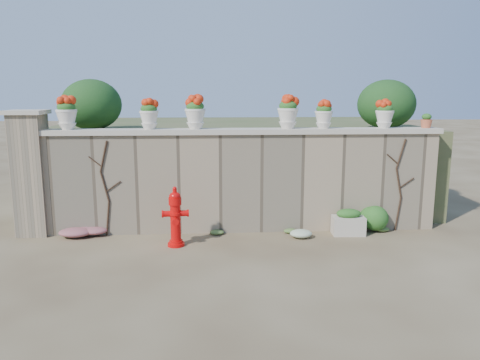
{
  "coord_description": "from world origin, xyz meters",
  "views": [
    {
      "loc": [
        -0.59,
        -7.54,
        2.83
      ],
      "look_at": [
        -0.04,
        1.4,
        1.13
      ],
      "focal_mm": 35.0,
      "sensor_mm": 36.0,
      "label": 1
    }
  ],
  "objects": [
    {
      "name": "vine_left",
      "position": [
        -2.67,
        1.58,
        0.99
      ],
      "size": [
        0.6,
        0.04,
        1.91
      ],
      "color": "black",
      "rests_on": "ground"
    },
    {
      "name": "back_shrub_left",
      "position": [
        -3.2,
        3.0,
        2.55
      ],
      "size": [
        1.3,
        1.3,
        1.1
      ],
      "primitive_type": "ellipsoid",
      "color": "#143814",
      "rests_on": "raised_fill"
    },
    {
      "name": "white_flowers",
      "position": [
        1.16,
        1.16,
        0.1
      ],
      "size": [
        0.56,
        0.45,
        0.2
      ],
      "primitive_type": "ellipsoid",
      "color": "white",
      "rests_on": "ground"
    },
    {
      "name": "planter_box",
      "position": [
        2.14,
        1.36,
        0.24
      ],
      "size": [
        0.65,
        0.4,
        0.53
      ],
      "rotation": [
        0.0,
        0.0,
        -0.05
      ],
      "color": "beige",
      "rests_on": "ground"
    },
    {
      "name": "raised_fill",
      "position": [
        0.0,
        5.0,
        1.0
      ],
      "size": [
        9.0,
        6.0,
        2.0
      ],
      "primitive_type": "cube",
      "color": "#384C23",
      "rests_on": "ground"
    },
    {
      "name": "urn_pot_1",
      "position": [
        -1.8,
        1.8,
        2.39
      ],
      "size": [
        0.37,
        0.37,
        0.58
      ],
      "color": "silver",
      "rests_on": "wall_cap"
    },
    {
      "name": "gate_pillar",
      "position": [
        -4.15,
        1.8,
        1.26
      ],
      "size": [
        0.72,
        0.72,
        2.48
      ],
      "color": "#8E7A5E",
      "rests_on": "ground"
    },
    {
      "name": "urn_pot_5",
      "position": [
        2.92,
        1.8,
        2.38
      ],
      "size": [
        0.36,
        0.36,
        0.57
      ],
      "color": "silver",
      "rests_on": "wall_cap"
    },
    {
      "name": "urn_pot_3",
      "position": [
        0.94,
        1.8,
        2.42
      ],
      "size": [
        0.42,
        0.42,
        0.65
      ],
      "color": "silver",
      "rests_on": "wall_cap"
    },
    {
      "name": "green_shrub",
      "position": [
        2.74,
        1.54,
        0.32
      ],
      "size": [
        0.68,
        0.61,
        0.65
      ],
      "primitive_type": "ellipsoid",
      "color": "#1E5119",
      "rests_on": "ground"
    },
    {
      "name": "ground",
      "position": [
        0.0,
        0.0,
        0.0
      ],
      "size": [
        80.0,
        80.0,
        0.0
      ],
      "primitive_type": "plane",
      "color": "#4E3D27",
      "rests_on": "ground"
    },
    {
      "name": "fire_hydrant",
      "position": [
        -1.27,
        0.86,
        0.56
      ],
      "size": [
        0.48,
        0.34,
        1.12
      ],
      "rotation": [
        0.0,
        0.0,
        0.08
      ],
      "color": "red",
      "rests_on": "ground"
    },
    {
      "name": "urn_pot_4",
      "position": [
        1.67,
        1.8,
        2.38
      ],
      "size": [
        0.36,
        0.36,
        0.56
      ],
      "color": "silver",
      "rests_on": "wall_cap"
    },
    {
      "name": "stone_wall",
      "position": [
        0.0,
        1.8,
        1.0
      ],
      "size": [
        8.0,
        0.4,
        2.0
      ],
      "primitive_type": "cube",
      "color": "#8E7A5E",
      "rests_on": "ground"
    },
    {
      "name": "magenta_clump",
      "position": [
        -3.1,
        1.55,
        0.13
      ],
      "size": [
        0.94,
        0.63,
        0.25
      ],
      "primitive_type": "ellipsoid",
      "color": "#CD2970",
      "rests_on": "ground"
    },
    {
      "name": "urn_pot_2",
      "position": [
        -0.9,
        1.8,
        2.42
      ],
      "size": [
        0.41,
        0.41,
        0.64
      ],
      "color": "silver",
      "rests_on": "wall_cap"
    },
    {
      "name": "back_shrub_right",
      "position": [
        3.4,
        3.0,
        2.55
      ],
      "size": [
        1.3,
        1.3,
        1.1
      ],
      "primitive_type": "ellipsoid",
      "color": "#143814",
      "rests_on": "raised_fill"
    },
    {
      "name": "urn_pot_0",
      "position": [
        -3.39,
        1.8,
        2.41
      ],
      "size": [
        0.4,
        0.4,
        0.63
      ],
      "color": "silver",
      "rests_on": "wall_cap"
    },
    {
      "name": "wall_cap",
      "position": [
        0.0,
        1.8,
        2.05
      ],
      "size": [
        8.1,
        0.52,
        0.1
      ],
      "primitive_type": "cube",
      "color": "beige",
      "rests_on": "stone_wall"
    },
    {
      "name": "vine_right",
      "position": [
        3.23,
        1.58,
        0.99
      ],
      "size": [
        0.6,
        0.04,
        1.91
      ],
      "color": "black",
      "rests_on": "ground"
    },
    {
      "name": "terracotta_pot",
      "position": [
        3.8,
        1.8,
        2.23
      ],
      "size": [
        0.24,
        0.24,
        0.28
      ],
      "color": "#BC5B39",
      "rests_on": "wall_cap"
    }
  ]
}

